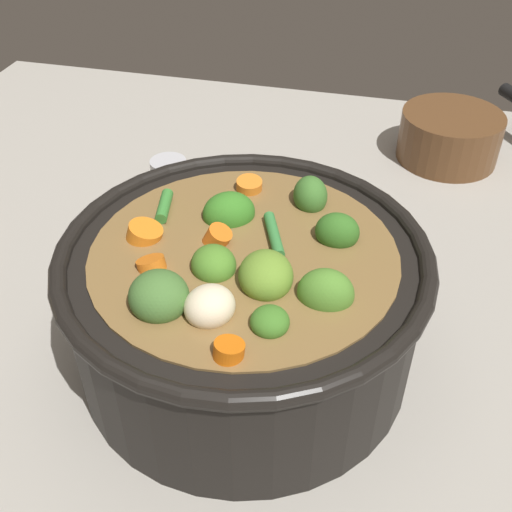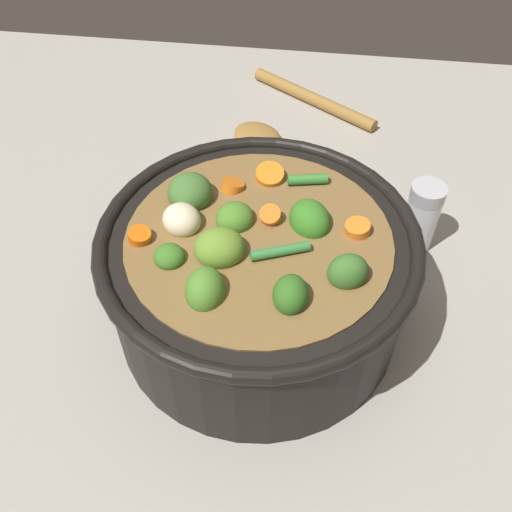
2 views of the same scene
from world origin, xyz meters
TOP-DOWN VIEW (x-y plane):
  - ground_plane at (0.00, 0.00)m, footprint 1.10×1.10m
  - cooking_pot at (-0.00, -0.00)m, footprint 0.29×0.29m
  - salt_shaker at (0.16, 0.12)m, footprint 0.04×0.04m
  - small_saucepan at (0.39, -0.17)m, footprint 0.18×0.20m

SIDE VIEW (x-z plane):
  - ground_plane at x=0.00m, z-range 0.00..0.00m
  - small_saucepan at x=0.39m, z-range 0.00..0.06m
  - salt_shaker at x=0.16m, z-range 0.00..0.08m
  - cooking_pot at x=0.00m, z-range -0.01..0.13m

